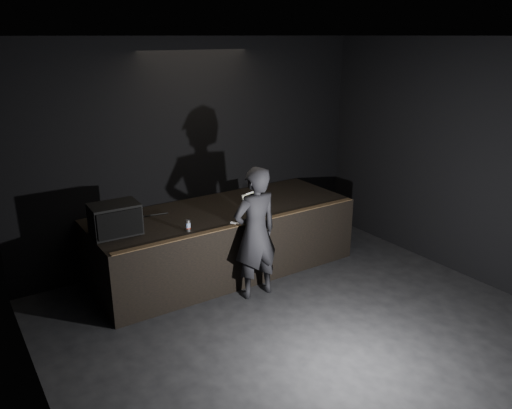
{
  "coord_description": "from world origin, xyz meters",
  "views": [
    {
      "loc": [
        -3.51,
        -3.52,
        3.51
      ],
      "look_at": [
        0.33,
        2.3,
        1.14
      ],
      "focal_mm": 35.0,
      "sensor_mm": 36.0,
      "label": 1
    }
  ],
  "objects_px": {
    "stage_monitor": "(115,219)",
    "laptop": "(252,203)",
    "stage_riser": "(223,239)",
    "person": "(255,233)",
    "beer_can": "(188,226)"
  },
  "relations": [
    {
      "from": "stage_riser",
      "to": "person",
      "type": "relative_size",
      "value": 2.13
    },
    {
      "from": "stage_riser",
      "to": "person",
      "type": "distance_m",
      "value": 1.05
    },
    {
      "from": "stage_riser",
      "to": "beer_can",
      "type": "distance_m",
      "value": 1.14
    },
    {
      "from": "stage_riser",
      "to": "laptop",
      "type": "height_order",
      "value": "laptop"
    },
    {
      "from": "stage_monitor",
      "to": "person",
      "type": "distance_m",
      "value": 1.88
    },
    {
      "from": "beer_can",
      "to": "person",
      "type": "xyz_separation_m",
      "value": [
        0.8,
        -0.43,
        -0.14
      ]
    },
    {
      "from": "laptop",
      "to": "beer_can",
      "type": "bearing_deg",
      "value": -178.76
    },
    {
      "from": "laptop",
      "to": "person",
      "type": "distance_m",
      "value": 0.94
    },
    {
      "from": "stage_monitor",
      "to": "laptop",
      "type": "distance_m",
      "value": 2.13
    },
    {
      "from": "stage_monitor",
      "to": "laptop",
      "type": "relative_size",
      "value": 1.85
    },
    {
      "from": "stage_monitor",
      "to": "laptop",
      "type": "height_order",
      "value": "stage_monitor"
    },
    {
      "from": "stage_riser",
      "to": "beer_can",
      "type": "height_order",
      "value": "beer_can"
    },
    {
      "from": "stage_riser",
      "to": "stage_monitor",
      "type": "relative_size",
      "value": 6.25
    },
    {
      "from": "stage_monitor",
      "to": "laptop",
      "type": "bearing_deg",
      "value": 0.3
    },
    {
      "from": "beer_can",
      "to": "stage_riser",
      "type": "bearing_deg",
      "value": 32.06
    }
  ]
}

